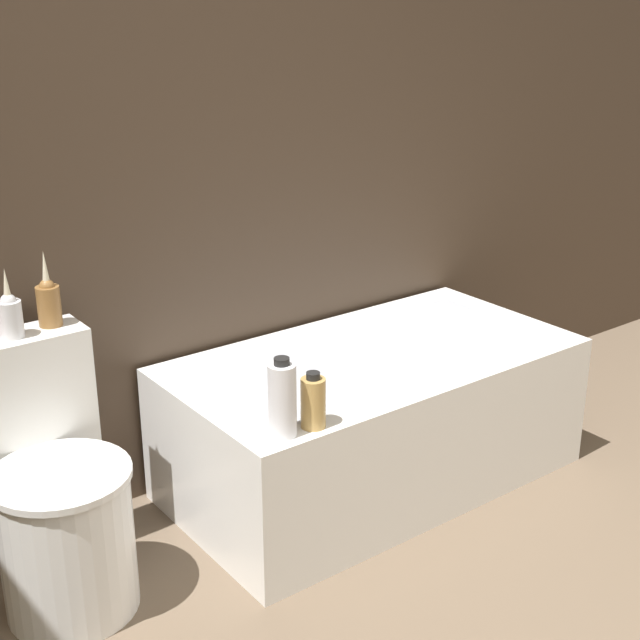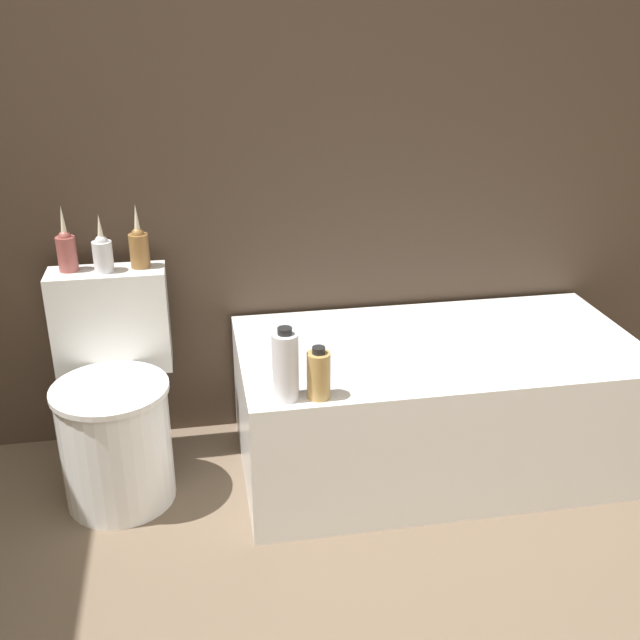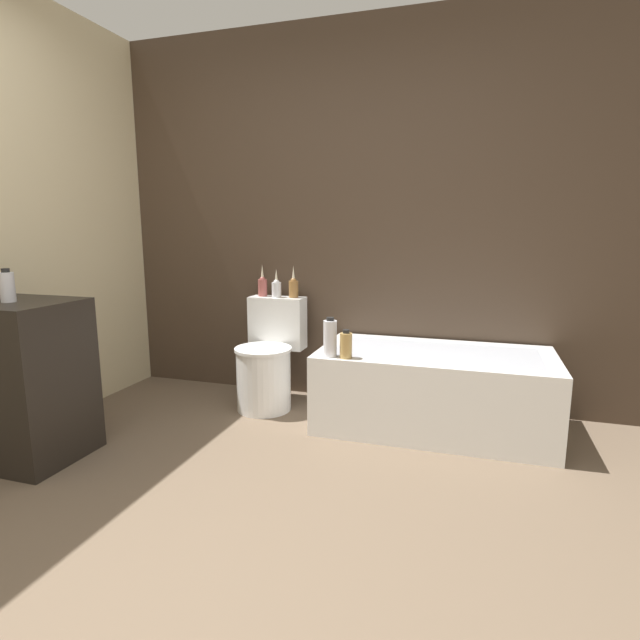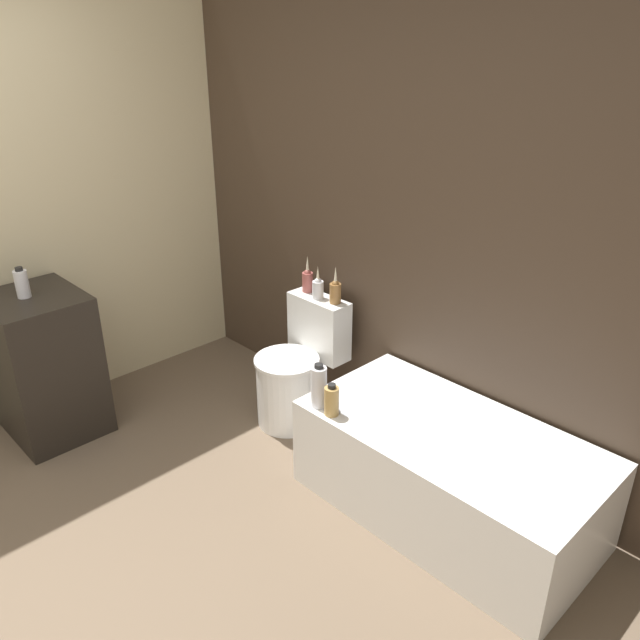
# 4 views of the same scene
# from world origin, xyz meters

# --- Properties ---
(wall_back_tiled) EXTENTS (6.40, 0.06, 2.60)m
(wall_back_tiled) POSITION_xyz_m (0.00, 2.18, 1.30)
(wall_back_tiled) COLOR #423326
(wall_back_tiled) RESTS_ON ground_plane
(bathtub) EXTENTS (1.41, 0.74, 0.48)m
(bathtub) POSITION_xyz_m (0.82, 1.76, 0.25)
(bathtub) COLOR white
(bathtub) RESTS_ON ground
(toilet) EXTENTS (0.40, 0.53, 0.74)m
(toilet) POSITION_xyz_m (-0.31, 1.81, 0.31)
(toilet) COLOR white
(toilet) RESTS_ON ground
(vase_silver) EXTENTS (0.07, 0.07, 0.20)m
(vase_silver) POSITION_xyz_m (-0.31, 1.99, 0.81)
(vase_silver) COLOR silver
(vase_silver) RESTS_ON toilet
(vase_bronze) EXTENTS (0.07, 0.07, 0.22)m
(vase_bronze) POSITION_xyz_m (-0.19, 2.01, 0.82)
(vase_bronze) COLOR olive
(vase_bronze) RESTS_ON toilet
(shampoo_bottle_tall) EXTENTS (0.08, 0.08, 0.23)m
(shampoo_bottle_tall) POSITION_xyz_m (0.23, 1.47, 0.59)
(shampoo_bottle_tall) COLOR silver
(shampoo_bottle_tall) RESTS_ON bathtub
(shampoo_bottle_short) EXTENTS (0.07, 0.07, 0.17)m
(shampoo_bottle_short) POSITION_xyz_m (0.33, 1.46, 0.56)
(shampoo_bottle_short) COLOR tan
(shampoo_bottle_short) RESTS_ON bathtub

